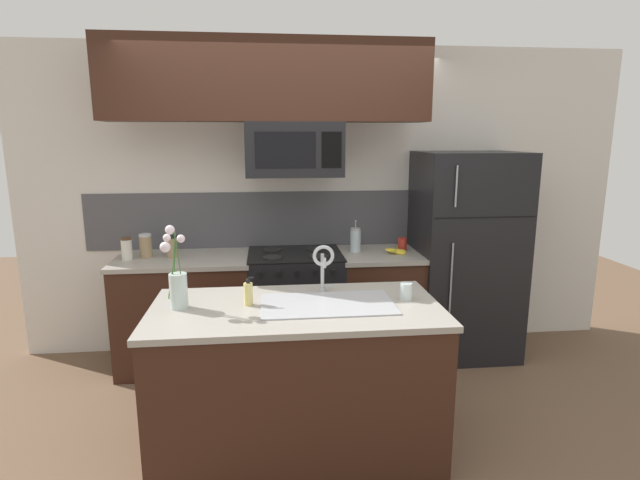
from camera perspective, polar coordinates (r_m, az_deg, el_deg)
name	(u,v)px	position (r m, az deg, el deg)	size (l,w,h in m)	color
ground_plane	(304,416)	(3.58, -1.82, -19.48)	(10.00, 10.00, 0.00)	brown
rear_partition	(326,201)	(4.40, 0.69, 4.52)	(5.20, 0.10, 2.60)	silver
splash_band	(292,219)	(4.34, -3.16, 2.40)	(3.47, 0.01, 0.48)	#4C4C51
back_counter_left	(186,312)	(4.25, -15.10, -7.90)	(1.06, 0.65, 0.91)	#381E14
back_counter_right	(378,304)	(4.29, 6.67, -7.33)	(0.68, 0.65, 0.91)	#381E14
stove_range	(296,307)	(4.20, -2.81, -7.64)	(0.76, 0.64, 0.93)	black
microwave	(294,149)	(3.94, -2.99, 10.31)	(0.74, 0.40, 0.41)	black
upper_cabinet_band	(268,81)	(3.92, -6.02, 17.67)	(2.44, 0.34, 0.60)	#381E14
refrigerator	(464,255)	(4.42, 16.16, -1.64)	(0.84, 0.74, 1.73)	black
storage_jar_tall	(127,249)	(4.16, -21.23, -0.93)	(0.08, 0.08, 0.18)	silver
storage_jar_medium	(146,246)	(4.19, -19.29, -0.62)	(0.10, 0.10, 0.19)	#997F5B
storage_jar_short	(172,247)	(4.13, -16.56, -0.72)	(0.09, 0.09, 0.18)	#997F5B
banana_bunch	(397,251)	(4.14, 8.75, -1.27)	(0.19, 0.16, 0.08)	yellow
french_press	(355,240)	(4.16, 4.07, 0.02)	(0.09, 0.09, 0.27)	silver
coffee_tin	(402,244)	(4.25, 9.39, -0.47)	(0.08, 0.08, 0.11)	#B22D23
island_counter	(297,379)	(3.05, -2.65, -15.61)	(1.65, 0.82, 0.91)	#381E14
kitchen_sink	(327,316)	(2.91, 0.85, -8.69)	(0.76, 0.43, 0.16)	#ADAFB5
sink_faucet	(323,262)	(3.03, 0.38, -2.53)	(0.14, 0.14, 0.31)	#B7BABF
dish_soap_bottle	(248,294)	(2.88, -8.19, -6.07)	(0.06, 0.05, 0.16)	#DBCC75
drinking_glass	(406,291)	(3.00, 9.81, -5.79)	(0.07, 0.07, 0.10)	silver
flower_vase	(177,284)	(2.90, -16.01, -4.87)	(0.14, 0.14, 0.46)	silver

